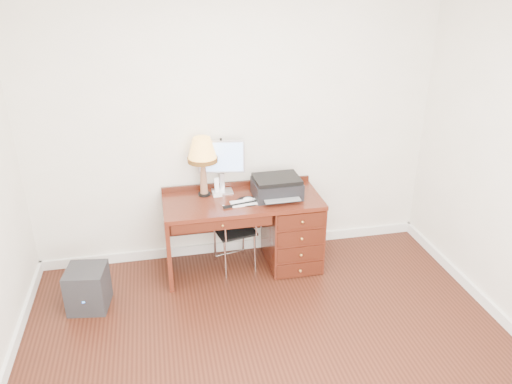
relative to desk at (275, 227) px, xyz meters
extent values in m
plane|color=black|center=(-0.32, -1.40, -0.41)|extent=(4.00, 4.00, 0.00)
plane|color=white|center=(-0.32, 0.35, 0.94)|extent=(4.00, 0.00, 4.00)
cube|color=white|center=(-0.32, 0.33, -0.36)|extent=(4.00, 0.03, 0.10)
cube|color=white|center=(1.66, -1.40, -0.36)|extent=(0.03, 3.50, 0.10)
cube|color=#521D11|center=(-0.32, -0.01, 0.32)|extent=(1.50, 0.65, 0.04)
cube|color=#521D11|center=(0.18, -0.01, -0.06)|extent=(0.50, 0.61, 0.71)
cube|color=#521D11|center=(-1.05, -0.01, -0.06)|extent=(0.04, 0.61, 0.71)
cube|color=#41160D|center=(-0.56, 0.29, 0.05)|extent=(0.96, 0.03, 0.39)
cube|color=#41160D|center=(-0.56, -0.31, 0.25)|extent=(0.91, 0.03, 0.09)
sphere|color=#BF8C3F|center=(0.18, -0.34, -0.06)|extent=(0.03, 0.03, 0.03)
cube|color=silver|center=(-0.49, 0.20, 0.34)|extent=(0.22, 0.18, 0.01)
cube|color=silver|center=(-0.49, 0.24, 0.43)|extent=(0.05, 0.03, 0.16)
cube|color=silver|center=(-0.49, 0.23, 0.70)|extent=(0.45, 0.11, 0.33)
cube|color=#4C8CF2|center=(-0.49, 0.21, 0.70)|extent=(0.41, 0.07, 0.29)
cube|color=white|center=(-0.24, -0.10, 0.35)|extent=(0.43, 0.16, 0.02)
cylinder|color=black|center=(-0.28, -0.07, 0.34)|extent=(0.22, 0.22, 0.01)
ellipsoid|color=white|center=(-0.28, -0.07, 0.36)|extent=(0.10, 0.06, 0.04)
cube|color=black|center=(0.01, -0.01, 0.42)|extent=(0.45, 0.36, 0.16)
cube|color=black|center=(0.01, -0.01, 0.52)|extent=(0.43, 0.34, 0.04)
cylinder|color=black|center=(-0.67, 0.16, 0.35)|extent=(0.12, 0.12, 0.02)
cone|color=#8A5B41|center=(-0.67, 0.16, 0.53)|extent=(0.08, 0.08, 0.34)
cone|color=#FFB950|center=(-0.67, 0.16, 0.81)|extent=(0.28, 0.28, 0.22)
cylinder|color=#593814|center=(-0.67, 0.16, 0.70)|extent=(0.28, 0.28, 0.04)
cube|color=white|center=(-0.55, 0.12, 0.36)|extent=(0.09, 0.09, 0.04)
cube|color=white|center=(-0.55, 0.12, 0.45)|extent=(0.05, 0.06, 0.14)
cylinder|color=black|center=(0.12, 0.13, 0.39)|extent=(0.08, 0.08, 0.10)
cube|color=black|center=(-0.40, 0.03, 0.00)|extent=(0.43, 0.43, 0.02)
cube|color=black|center=(-0.40, -0.15, 0.25)|extent=(0.33, 0.08, 0.22)
cylinder|color=silver|center=(-0.56, 0.18, -0.21)|extent=(0.02, 0.02, 0.41)
cylinder|color=silver|center=(-0.25, 0.18, -0.21)|extent=(0.02, 0.02, 0.41)
cylinder|color=silver|center=(-0.56, -0.13, -0.21)|extent=(0.02, 0.02, 0.41)
cylinder|color=silver|center=(-0.25, -0.13, -0.21)|extent=(0.02, 0.02, 0.41)
cylinder|color=silver|center=(-0.56, -0.15, 0.18)|extent=(0.02, 0.02, 0.36)
cylinder|color=silver|center=(-0.25, -0.15, 0.18)|extent=(0.02, 0.02, 0.36)
cube|color=black|center=(-1.78, -0.37, -0.22)|extent=(0.38, 0.38, 0.39)
camera|label=1|loc=(-1.08, -4.23, 2.36)|focal=35.00mm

